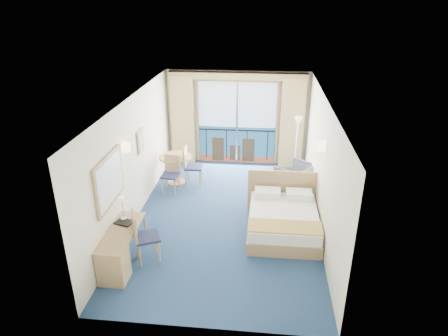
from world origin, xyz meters
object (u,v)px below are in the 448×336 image
desk (115,258)px  desk_chair (142,234)px  bed (283,219)px  round_table (175,163)px  armchair (297,179)px  table_chair_a (190,164)px  table_chair_b (171,171)px  nightstand (303,190)px  floor_lamp (297,133)px

desk → desk_chair: bearing=55.5°
bed → round_table: (-2.75, 2.06, 0.29)m
armchair → table_chair_a: (-2.74, 0.29, 0.18)m
armchair → round_table: bearing=-57.2°
armchair → table_chair_a: bearing=-57.3°
armchair → desk_chair: desk_chair is taller
armchair → table_chair_b: (-3.14, -0.14, 0.14)m
round_table → nightstand: bearing=-10.1°
armchair → floor_lamp: 1.25m
floor_lamp → desk_chair: bearing=-128.0°
table_chair_a → desk_chair: bearing=172.4°
floor_lamp → table_chair_a: bearing=-168.7°
nightstand → desk: desk is taller
nightstand → round_table: (-3.28, 0.58, 0.32)m
armchair → table_chair_a: 2.76m
nightstand → desk: bearing=-137.1°
desk_chair → table_chair_b: bearing=-22.1°
bed → desk_chair: size_ratio=1.84×
nightstand → floor_lamp: size_ratio=0.28×
nightstand → desk: 4.82m
floor_lamp → desk_chair: size_ratio=1.71×
desk → round_table: round_table is taller
round_table → table_chair_b: 0.46m
desk → table_chair_a: table_chair_a is taller
armchair → table_chair_b: table_chair_b is taller
floor_lamp → table_chair_a: 2.89m
bed → armchair: bearing=77.5°
bed → table_chair_b: (-2.76, 1.60, 0.25)m
nightstand → table_chair_b: size_ratio=0.53×
bed → desk: bed is taller
nightstand → floor_lamp: (-0.15, 1.10, 1.08)m
armchair → nightstand: bearing=68.8°
armchair → desk: armchair is taller
round_table → table_chair_a: bearing=-5.1°
bed → floor_lamp: bearing=81.6°
table_chair_a → desk: bearing=167.9°
bed → floor_lamp: (0.38, 2.57, 1.05)m
nightstand → round_table: 3.35m
desk_chair → table_chair_b: size_ratio=1.08×
desk → round_table: size_ratio=1.73×
armchair → desk_chair: size_ratio=0.85×
round_table → table_chair_a: table_chair_a is taller
desk_chair → round_table: bearing=-22.6°
table_chair_a → table_chair_b: 0.59m
desk → nightstand: bearing=42.9°
bed → armchair: bed is taller
desk → round_table: (0.25, 3.86, 0.20)m
round_table → armchair: bearing=-5.9°
nightstand → desk_chair: size_ratio=0.49×
desk → round_table: bearing=86.3°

